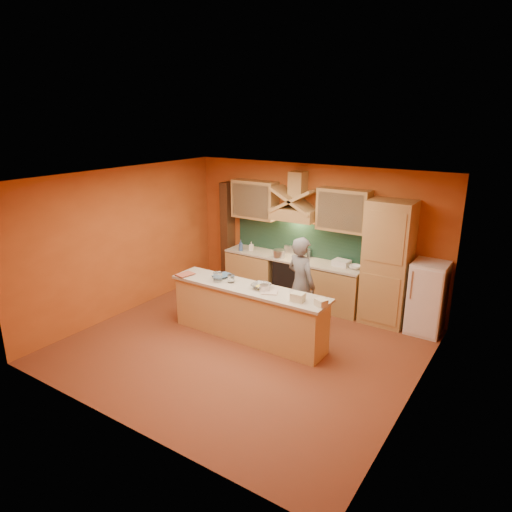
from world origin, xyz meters
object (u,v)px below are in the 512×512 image
Objects in this scene: stove at (292,279)px; mixing_bowl at (261,286)px; fridge at (427,298)px; kitchen_scale at (264,288)px; person at (301,284)px.

stove is 1.97m from mixing_bowl.
kitchen_scale is (-2.16, -1.93, 0.35)m from fridge.
fridge is 10.61× the size of kitchen_scale.
fridge is 2.91m from kitchen_scale.
fridge is 4.12× the size of mixing_bowl.
kitchen_scale is 0.15m from mixing_bowl.
mixing_bowl is at bearing 83.18° from person.
stove is 2.71m from fridge.
person is at bearing 64.11° from mixing_bowl.
fridge is at bearing 39.03° from mixing_bowl.
fridge is (2.70, 0.00, 0.20)m from stove.
stove is 2.08m from kitchen_scale.
mixing_bowl is (-0.12, 0.08, -0.01)m from kitchen_scale.
mixing_bowl is at bearing -140.97° from fridge.
kitchen_scale is at bearing -34.90° from mixing_bowl.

